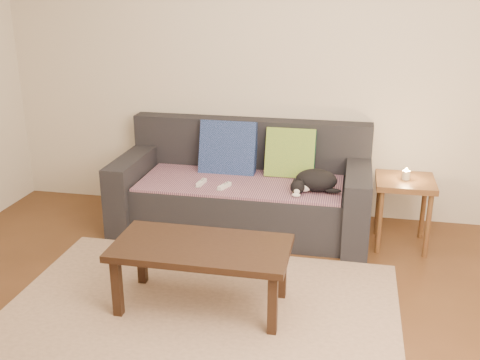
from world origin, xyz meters
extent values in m
plane|color=brown|center=(0.00, 0.00, 0.00)|extent=(4.50, 4.50, 0.00)
cube|color=beige|center=(0.00, 2.00, 1.30)|extent=(4.50, 0.04, 2.60)
cube|color=#232328|center=(0.00, 1.50, 0.21)|extent=(1.70, 0.78, 0.42)
cube|color=#232328|center=(0.00, 1.90, 0.65)|extent=(2.10, 0.18, 0.45)
cube|color=#232328|center=(-0.95, 1.50, 0.30)|extent=(0.20, 0.90, 0.60)
cube|color=#232328|center=(0.95, 1.50, 0.30)|extent=(0.20, 0.90, 0.60)
cube|color=#412749|center=(0.00, 1.48, 0.43)|extent=(1.66, 0.74, 0.02)
cube|color=#0F2244|center=(-0.17, 1.74, 0.63)|extent=(0.49, 0.25, 0.50)
cube|color=#0C4E38|center=(0.37, 1.74, 0.63)|extent=(0.41, 0.22, 0.43)
ellipsoid|color=black|center=(0.62, 1.38, 0.53)|extent=(0.35, 0.28, 0.17)
sphere|color=black|center=(0.49, 1.27, 0.50)|extent=(0.12, 0.12, 0.11)
sphere|color=white|center=(0.49, 1.23, 0.48)|extent=(0.05, 0.05, 0.05)
ellipsoid|color=black|center=(0.76, 1.32, 0.47)|extent=(0.13, 0.06, 0.04)
cube|color=white|center=(-0.30, 1.34, 0.46)|extent=(0.05, 0.15, 0.03)
cube|color=white|center=(-0.10, 1.30, 0.46)|extent=(0.09, 0.15, 0.03)
cube|color=brown|center=(1.30, 1.46, 0.53)|extent=(0.45, 0.45, 0.04)
cylinder|color=brown|center=(1.13, 1.28, 0.26)|extent=(0.04, 0.04, 0.51)
cylinder|color=brown|center=(1.48, 1.28, 0.26)|extent=(0.04, 0.04, 0.51)
cylinder|color=brown|center=(1.13, 1.64, 0.26)|extent=(0.04, 0.04, 0.51)
cylinder|color=brown|center=(1.48, 1.64, 0.26)|extent=(0.04, 0.04, 0.51)
cylinder|color=beige|center=(1.30, 1.46, 0.59)|extent=(0.06, 0.06, 0.07)
sphere|color=#FFBF59|center=(1.30, 1.46, 0.64)|extent=(0.02, 0.02, 0.02)
cube|color=tan|center=(0.00, 0.15, 0.01)|extent=(2.50, 1.80, 0.01)
cube|color=black|center=(0.00, 0.25, 0.42)|extent=(1.11, 0.55, 0.04)
cube|color=black|center=(-0.49, 0.04, 0.20)|extent=(0.06, 0.06, 0.40)
cube|color=black|center=(0.49, 0.04, 0.20)|extent=(0.06, 0.06, 0.40)
cube|color=black|center=(-0.49, 0.46, 0.20)|extent=(0.06, 0.06, 0.40)
cube|color=black|center=(0.49, 0.46, 0.20)|extent=(0.06, 0.06, 0.40)
camera|label=1|loc=(0.88, -2.81, 1.98)|focal=42.00mm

